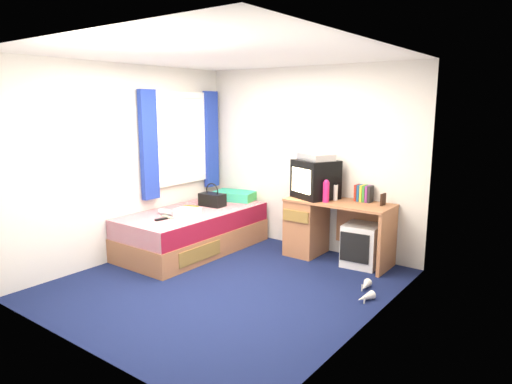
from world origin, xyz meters
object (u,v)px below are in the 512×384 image
Objects in this scene: crt_tv at (315,179)px; aerosol_can at (336,193)px; pillow at (235,196)px; bed at (193,231)px; pink_water_bottle at (326,192)px; vcr at (316,157)px; handbag at (212,199)px; magazine at (188,208)px; towel at (188,212)px; water_bottle at (166,212)px; desk at (319,225)px; white_heels at (365,291)px; colour_swatch_fan at (167,217)px; remote_control at (161,219)px; picture_frame at (383,199)px; storage_cube at (362,245)px.

crt_tv reaches higher than aerosol_can.
bed is at bearing -90.29° from pillow.
vcr is at bearing 145.94° from pink_water_bottle.
handbag reaches higher than magazine.
aerosol_can is (0.28, 0.01, -0.42)m from vcr.
bed is 10.31× the size of aerosol_can.
aerosol_can is at bearing 26.18° from bed.
bed is 0.43m from towel.
desk is at bearing 36.87° from water_bottle.
vcr is 1.82m from white_heels.
magazine is 1.27× the size of colour_swatch_fan.
remote_control is at bearing -73.76° from magazine.
remote_control is (0.04, -1.44, -0.05)m from pillow.
bed is 7.20× the size of towel.
crt_tv is 2.19× the size of magazine.
vcr is 3.04× the size of picture_frame.
aerosol_can reaches higher than pillow.
pillow is 1.37× the size of vcr.
pillow is 1.11m from towel.
pink_water_bottle reaches higher than aerosol_can.
pink_water_bottle reaches higher than picture_frame.
crt_tv is 2.51× the size of pink_water_bottle.
towel reaches higher than colour_swatch_fan.
picture_frame is (2.22, 0.03, 0.22)m from pillow.
pillow is 0.50m from handbag.
pillow reaches higher than colour_swatch_fan.
magazine is 0.55× the size of white_heels.
aerosol_can is at bearing 35.17° from towel.
desk is 0.89m from picture_frame.
water_bottle is 0.14m from colour_swatch_fan.
aerosol_can is (1.65, 0.81, 0.58)m from bed.
water_bottle is (-1.76, -1.18, -0.27)m from aerosol_can.
vcr is 0.49m from pink_water_bottle.
pillow is 1.44m from remote_control.
remote_control is (0.02, -0.94, -0.08)m from handbag.
pink_water_bottle is (0.17, -0.15, 0.47)m from desk.
colour_swatch_fan is (-1.37, -1.25, -0.72)m from vcr.
remote_control is (-1.99, -1.37, 0.30)m from storage_cube.
storage_cube is at bearing 116.66° from white_heels.
pillow is at bearing -160.33° from crt_tv.
storage_cube is at bearing -2.15° from pillow.
vcr reaches higher than water_bottle.
towel is 0.29m from water_bottle.
towel is 1.26× the size of colour_swatch_fan.
pink_water_bottle is 1.26× the size of aerosol_can.
pillow reaches higher than storage_cube.
crt_tv is (1.37, 0.80, 0.72)m from bed.
magazine is at bearing 106.27° from colour_swatch_fan.
desk is 4.68× the size of towel.
water_bottle is at bearing 134.89° from remote_control.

